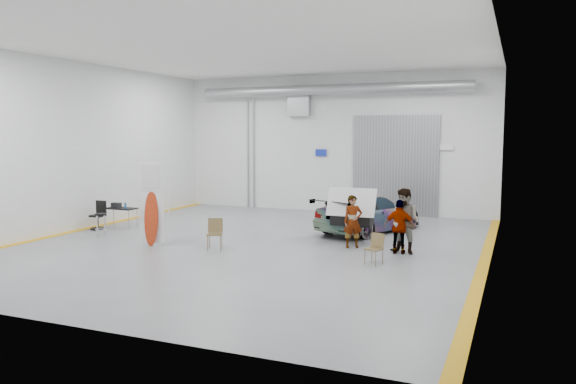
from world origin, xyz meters
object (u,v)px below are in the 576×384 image
at_px(surfboard_display, 150,210).
at_px(folding_chair_near, 215,240).
at_px(office_chair, 99,217).
at_px(person_b, 405,221).
at_px(work_table, 120,208).
at_px(sedan_car, 369,213).
at_px(person_c, 400,227).
at_px(folding_chair_far, 374,255).
at_px(person_a, 353,221).
at_px(shop_stool, 101,225).

height_order(surfboard_display, folding_chair_near, surfboard_display).
height_order(folding_chair_near, office_chair, office_chair).
bearing_deg(person_b, surfboard_display, -147.84).
relative_size(folding_chair_near, work_table, 0.80).
bearing_deg(surfboard_display, sedan_car, 31.21).
xyz_separation_m(person_c, folding_chair_near, (-5.19, -1.53, -0.50)).
relative_size(surfboard_display, folding_chair_far, 3.33).
relative_size(folding_chair_near, folding_chair_far, 1.12).
bearing_deg(sedan_car, work_table, 37.79).
bearing_deg(folding_chair_far, office_chair, -169.40).
bearing_deg(person_b, person_c, -122.54).
xyz_separation_m(person_c, surfboard_display, (-7.30, -1.78, 0.32)).
height_order(folding_chair_far, office_chair, office_chair).
xyz_separation_m(sedan_car, surfboard_display, (-5.57, -5.05, 0.44)).
height_order(sedan_car, person_a, person_a).
relative_size(folding_chair_far, shop_stool, 1.06).
distance_m(surfboard_display, work_table, 3.94).
bearing_deg(folding_chair_near, person_a, 4.17).
height_order(folding_chair_far, work_table, work_table).
bearing_deg(surfboard_display, folding_chair_far, -9.45).
bearing_deg(shop_stool, surfboard_display, -15.19).
bearing_deg(office_chair, shop_stool, -48.72).
bearing_deg(work_table, sedan_car, 17.07).
xyz_separation_m(surfboard_display, office_chair, (-3.56, 1.80, -0.67)).
relative_size(person_a, surfboard_display, 0.58).
bearing_deg(person_b, folding_chair_near, -144.98).
relative_size(person_c, folding_chair_near, 1.70).
xyz_separation_m(person_c, shop_stool, (-9.81, -1.09, -0.40)).
bearing_deg(person_b, sedan_car, 138.48).
distance_m(person_c, shop_stool, 9.88).
xyz_separation_m(folding_chair_near, office_chair, (-5.68, 1.55, 0.16)).
bearing_deg(person_b, work_table, -164.78).
bearing_deg(sedan_car, folding_chair_far, 126.54).
relative_size(person_b, office_chair, 1.87).
relative_size(person_b, shop_stool, 2.42).
xyz_separation_m(sedan_car, office_chair, (-9.13, -3.25, -0.23)).
bearing_deg(person_a, folding_chair_near, 175.34).
relative_size(sedan_car, folding_chair_near, 5.01).
bearing_deg(person_a, folding_chair_far, -91.11).
distance_m(sedan_car, person_b, 3.69).
xyz_separation_m(sedan_car, folding_chair_near, (-3.45, -4.80, -0.38)).
bearing_deg(work_table, folding_chair_far, -12.33).
relative_size(folding_chair_near, shop_stool, 1.18).
relative_size(person_a, shop_stool, 2.05).
distance_m(work_table, office_chair, 0.80).
relative_size(folding_chair_far, office_chair, 0.82).
height_order(person_a, work_table, person_a).
height_order(sedan_car, surfboard_display, surfboard_display).
height_order(person_b, folding_chair_near, person_b).
bearing_deg(person_b, shop_stool, -155.16).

